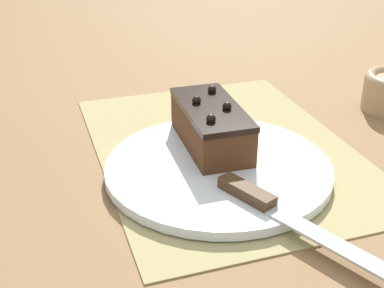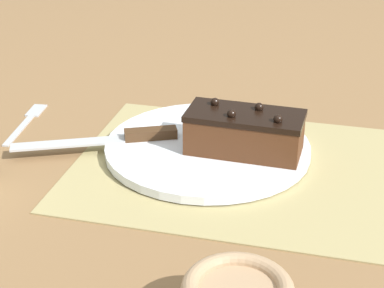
% 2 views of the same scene
% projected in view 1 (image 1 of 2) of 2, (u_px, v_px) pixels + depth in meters
% --- Properties ---
extents(ground_plane, '(3.00, 3.00, 0.00)m').
position_uv_depth(ground_plane, '(224.00, 150.00, 0.74)').
color(ground_plane, olive).
extents(placemat_woven, '(0.46, 0.34, 0.00)m').
position_uv_depth(placemat_woven, '(224.00, 149.00, 0.74)').
color(placemat_woven, tan).
rests_on(placemat_woven, ground_plane).
extents(cake_plate, '(0.29, 0.29, 0.01)m').
position_uv_depth(cake_plate, '(218.00, 168.00, 0.68)').
color(cake_plate, white).
rests_on(cake_plate, placemat_woven).
extents(chocolate_cake, '(0.16, 0.08, 0.07)m').
position_uv_depth(chocolate_cake, '(211.00, 125.00, 0.71)').
color(chocolate_cake, '#512D19').
rests_on(chocolate_cake, cake_plate).
extents(serving_knife, '(0.22, 0.11, 0.01)m').
position_uv_depth(serving_knife, '(273.00, 208.00, 0.58)').
color(serving_knife, '#472D19').
rests_on(serving_knife, cake_plate).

